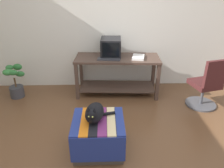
# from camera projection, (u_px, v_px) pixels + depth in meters

# --- Properties ---
(ground_plane) EXTENTS (14.00, 14.00, 0.00)m
(ground_plane) POSITION_uv_depth(u_px,v_px,m) (111.00, 150.00, 2.82)
(ground_plane) COLOR brown
(back_wall) EXTENTS (8.00, 0.10, 2.60)m
(back_wall) POSITION_uv_depth(u_px,v_px,m) (108.00, 21.00, 4.12)
(back_wall) COLOR silver
(back_wall) RESTS_ON ground_plane
(desk) EXTENTS (1.56, 0.68, 0.73)m
(desk) POSITION_uv_depth(u_px,v_px,m) (117.00, 69.00, 4.06)
(desk) COLOR #4C382D
(desk) RESTS_ON ground_plane
(tv_monitor) EXTENTS (0.38, 0.45, 0.33)m
(tv_monitor) POSITION_uv_depth(u_px,v_px,m) (111.00, 47.00, 3.97)
(tv_monitor) COLOR black
(tv_monitor) RESTS_ON desk
(keyboard) EXTENTS (0.41, 0.19, 0.02)m
(keyboard) POSITION_uv_depth(u_px,v_px,m) (109.00, 59.00, 3.83)
(keyboard) COLOR #333338
(keyboard) RESTS_ON desk
(book) EXTENTS (0.26, 0.32, 0.04)m
(book) POSITION_uv_depth(u_px,v_px,m) (138.00, 57.00, 3.90)
(book) COLOR white
(book) RESTS_ON desk
(ottoman_with_blanket) EXTENTS (0.63, 0.62, 0.45)m
(ottoman_with_blanket) POSITION_uv_depth(u_px,v_px,m) (99.00, 135.00, 2.75)
(ottoman_with_blanket) COLOR #4C4238
(ottoman_with_blanket) RESTS_ON ground_plane
(cat) EXTENTS (0.40, 0.40, 0.26)m
(cat) POSITION_uv_depth(u_px,v_px,m) (95.00, 113.00, 2.62)
(cat) COLOR black
(cat) RESTS_ON ottoman_with_blanket
(potted_plant) EXTENTS (0.36, 0.35, 0.61)m
(potted_plant) POSITION_uv_depth(u_px,v_px,m) (15.00, 83.00, 4.02)
(potted_plant) COLOR #3D3D42
(potted_plant) RESTS_ON ground_plane
(office_chair) EXTENTS (0.52, 0.52, 0.89)m
(office_chair) POSITION_uv_depth(u_px,v_px,m) (206.00, 86.00, 3.65)
(office_chair) COLOR #4C4C51
(office_chair) RESTS_ON ground_plane
(pen) EXTENTS (0.13, 0.07, 0.01)m
(pen) POSITION_uv_depth(u_px,v_px,m) (140.00, 57.00, 3.95)
(pen) COLOR #2351B2
(pen) RESTS_ON desk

